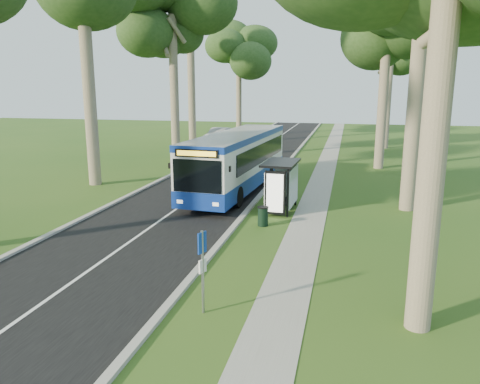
% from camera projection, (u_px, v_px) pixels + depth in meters
% --- Properties ---
extents(ground, '(120.00, 120.00, 0.00)m').
position_uv_depth(ground, '(227.00, 236.00, 18.90)').
color(ground, '#2C5119').
rests_on(ground, ground).
extents(road, '(7.00, 100.00, 0.02)m').
position_uv_depth(road, '(214.00, 183.00, 29.17)').
color(road, black).
rests_on(road, ground).
extents(kerb_east, '(0.25, 100.00, 0.12)m').
position_uv_depth(kerb_east, '(269.00, 185.00, 28.38)').
color(kerb_east, '#9E9B93').
rests_on(kerb_east, ground).
extents(kerb_west, '(0.25, 100.00, 0.12)m').
position_uv_depth(kerb_west, '(161.00, 180.00, 29.93)').
color(kerb_west, '#9E9B93').
rests_on(kerb_west, ground).
extents(centre_line, '(0.12, 100.00, 0.00)m').
position_uv_depth(centre_line, '(214.00, 183.00, 29.16)').
color(centre_line, white).
rests_on(centre_line, road).
extents(footpath, '(1.50, 100.00, 0.02)m').
position_uv_depth(footpath, '(319.00, 188.00, 27.72)').
color(footpath, gray).
rests_on(footpath, ground).
extents(bus, '(3.43, 12.61, 3.31)m').
position_uv_depth(bus, '(238.00, 161.00, 26.83)').
color(bus, silver).
rests_on(bus, ground).
extents(bus_stop_sign, '(0.15, 0.31, 2.29)m').
position_uv_depth(bus_stop_sign, '(202.00, 262.00, 12.19)').
color(bus_stop_sign, gray).
rests_on(bus_stop_sign, ground).
extents(bus_shelter, '(1.64, 2.85, 2.39)m').
position_uv_depth(bus_shelter, '(282.00, 178.00, 22.09)').
color(bus_shelter, black).
rests_on(bus_shelter, ground).
extents(litter_bin, '(0.48, 0.48, 0.85)m').
position_uv_depth(litter_bin, '(263.00, 216.00, 20.19)').
color(litter_bin, black).
rests_on(litter_bin, ground).
extents(car_white, '(2.12, 4.11, 1.34)m').
position_uv_depth(car_white, '(211.00, 139.00, 47.15)').
color(car_white, silver).
rests_on(car_white, ground).
extents(car_silver, '(2.30, 5.10, 1.63)m').
position_uv_depth(car_silver, '(219.00, 136.00, 49.20)').
color(car_silver, '#9FA0A6').
rests_on(car_silver, ground).
extents(tree_west_c, '(5.20, 5.20, 15.41)m').
position_uv_depth(tree_west_c, '(172.00, 12.00, 35.46)').
color(tree_west_c, '#7A6B56').
rests_on(tree_west_c, ground).
extents(tree_west_d, '(5.20, 5.20, 18.18)m').
position_uv_depth(tree_west_d, '(190.00, 6.00, 44.95)').
color(tree_west_d, '#7A6B56').
rests_on(tree_west_d, ground).
extents(tree_west_e, '(5.20, 5.20, 13.69)m').
position_uv_depth(tree_west_e, '(239.00, 49.00, 54.61)').
color(tree_west_e, '#7A6B56').
rests_on(tree_west_e, ground).
extents(tree_east_c, '(5.20, 5.20, 15.55)m').
position_uv_depth(tree_east_c, '(389.00, 2.00, 31.93)').
color(tree_east_c, '#7A6B56').
rests_on(tree_east_c, ground).
extents(tree_east_d, '(5.20, 5.20, 13.69)m').
position_uv_depth(tree_east_d, '(392.00, 39.00, 43.36)').
color(tree_east_d, '#7A6B56').
rests_on(tree_east_d, ground).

